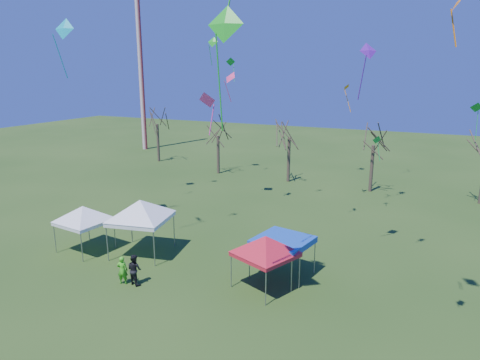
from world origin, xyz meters
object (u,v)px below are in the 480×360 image
(tree_0, at_px, (157,110))
(tree_1, at_px, (218,122))
(person_green, at_px, (122,270))
(tent_white_west, at_px, (83,209))
(tent_red, at_px, (266,240))
(radio_mast, at_px, (140,62))
(tent_blue, at_px, (283,241))
(tree_2, at_px, (290,121))
(tree_3, at_px, (375,128))
(person_dark, at_px, (134,269))
(tent_white_mid, at_px, (140,204))

(tree_0, bearing_deg, tree_1, -15.18)
(tree_1, bearing_deg, person_green, -73.66)
(tent_white_west, xyz_separation_m, tent_red, (12.30, 0.23, -0.03))
(radio_mast, bearing_deg, tent_red, -45.05)
(tent_white_west, distance_m, tent_blue, 12.82)
(tree_1, bearing_deg, tree_2, -1.85)
(tree_3, bearing_deg, person_green, -110.74)
(tree_1, bearing_deg, tree_0, 164.82)
(tree_1, relative_size, tree_2, 0.92)
(tree_0, relative_size, tent_white_west, 2.18)
(tent_white_west, bearing_deg, tree_3, 56.81)
(radio_mast, height_order, tree_2, radio_mast)
(tent_white_west, bearing_deg, tent_blue, 8.77)
(tree_1, bearing_deg, radio_mast, 151.52)
(person_dark, bearing_deg, tent_red, -145.69)
(tent_red, bearing_deg, tent_white_mid, 174.06)
(tent_red, bearing_deg, tent_blue, 78.35)
(tent_red, bearing_deg, radio_mast, 134.95)
(tree_1, xyz_separation_m, tent_blue, (14.95, -20.81, -3.73))
(radio_mast, relative_size, tent_white_mid, 5.50)
(tent_white_west, distance_m, tent_white_mid, 3.83)
(tent_blue, relative_size, person_dark, 1.96)
(tree_1, distance_m, tent_red, 27.03)
(tent_white_west, bearing_deg, tent_red, 1.05)
(tree_1, relative_size, tent_white_west, 1.95)
(radio_mast, relative_size, tree_1, 3.31)
(tree_1, relative_size, tree_3, 0.95)
(tent_white_mid, bearing_deg, tree_3, 62.65)
(person_green, bearing_deg, tent_red, -179.31)
(radio_mast, height_order, tent_white_mid, radio_mast)
(tent_red, bearing_deg, person_dark, -158.52)
(tent_red, bearing_deg, tree_1, 122.93)
(tree_0, height_order, tent_white_west, tree_0)
(radio_mast, relative_size, tent_red, 7.01)
(tent_white_west, bearing_deg, tree_2, 74.83)
(tent_white_west, bearing_deg, tree_1, 95.77)
(tree_2, xyz_separation_m, tent_white_west, (-6.10, -22.49, -3.52))
(tree_3, bearing_deg, tent_red, -95.73)
(tent_white_west, bearing_deg, person_green, -26.70)
(tree_0, height_order, tree_1, tree_0)
(tree_0, xyz_separation_m, tree_3, (26.88, -3.34, -0.41))
(tree_1, xyz_separation_m, tree_3, (16.80, -0.60, 0.29))
(tent_white_west, xyz_separation_m, tent_blue, (12.65, 1.95, -0.72))
(tent_white_mid, bearing_deg, tent_white_west, -162.70)
(person_dark, bearing_deg, tree_2, -77.96)
(radio_mast, xyz_separation_m, tree_3, (34.03, -9.96, -6.42))
(tree_2, relative_size, tent_white_west, 2.12)
(radio_mast, relative_size, tree_0, 2.96)
(tent_white_west, relative_size, tent_white_mid, 0.85)
(tree_2, xyz_separation_m, tent_white_mid, (-2.48, -21.37, -2.99))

